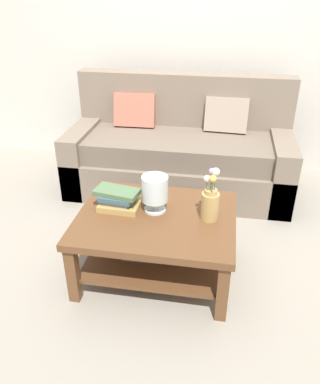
# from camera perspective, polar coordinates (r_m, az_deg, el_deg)

# --- Properties ---
(ground_plane) EXTENTS (10.00, 10.00, 0.00)m
(ground_plane) POSITION_cam_1_polar(r_m,az_deg,el_deg) (3.17, 0.37, -6.91)
(ground_plane) COLOR gray
(back_wall) EXTENTS (6.40, 0.12, 2.70)m
(back_wall) POSITION_cam_1_polar(r_m,az_deg,el_deg) (4.24, 4.44, 21.98)
(back_wall) COLOR beige
(back_wall) RESTS_ON ground
(couch) EXTENTS (2.10, 0.90, 1.06)m
(couch) POSITION_cam_1_polar(r_m,az_deg,el_deg) (3.82, 2.92, 5.86)
(couch) COLOR #7A6B5B
(couch) RESTS_ON ground
(coffee_table) EXTENTS (1.05, 0.85, 0.47)m
(coffee_table) POSITION_cam_1_polar(r_m,az_deg,el_deg) (2.67, -0.66, -5.89)
(coffee_table) COLOR brown
(coffee_table) RESTS_ON ground
(book_stack_main) EXTENTS (0.32, 0.22, 0.14)m
(book_stack_main) POSITION_cam_1_polar(r_m,az_deg,el_deg) (2.67, -6.15, -1.02)
(book_stack_main) COLOR tan
(book_stack_main) RESTS_ON coffee_table
(glass_hurricane_vase) EXTENTS (0.18, 0.18, 0.25)m
(glass_hurricane_vase) POSITION_cam_1_polar(r_m,az_deg,el_deg) (2.57, -0.86, 0.29)
(glass_hurricane_vase) COLOR silver
(glass_hurricane_vase) RESTS_ON coffee_table
(flower_pitcher) EXTENTS (0.12, 0.12, 0.37)m
(flower_pitcher) POSITION_cam_1_polar(r_m,az_deg,el_deg) (2.51, 7.39, -1.38)
(flower_pitcher) COLOR tan
(flower_pitcher) RESTS_ON coffee_table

